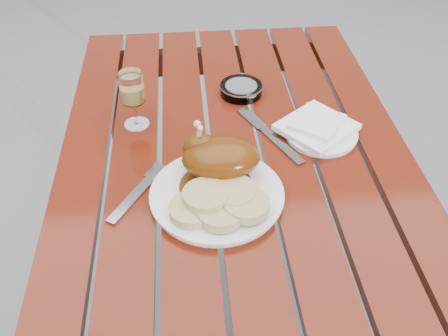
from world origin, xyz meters
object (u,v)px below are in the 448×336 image
Objects in this scene: dinner_plate at (217,195)px; ashtray at (241,89)px; table at (233,249)px; wine_glass at (134,100)px; side_plate at (321,134)px.

ashtray is at bearing 76.35° from dinner_plate.
ashtray is at bearing 79.51° from table.
table is 0.51m from wine_glass.
table is 6.97× the size of side_plate.
table is 0.42m from dinner_plate.
ashtray is at bearing 23.31° from wine_glass.
table is 0.45m from ashtray.
dinner_plate is at bearing -57.52° from wine_glass.
wine_glass is at bearing 156.07° from table.
ashtray is (0.27, 0.12, -0.06)m from wine_glass.
wine_glass is at bearing -156.69° from ashtray.
table is at bearing -23.93° from wine_glass.
side_plate is at bearing -11.09° from wine_glass.
table is at bearing -100.49° from ashtray.
wine_glass reaches higher than dinner_plate.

